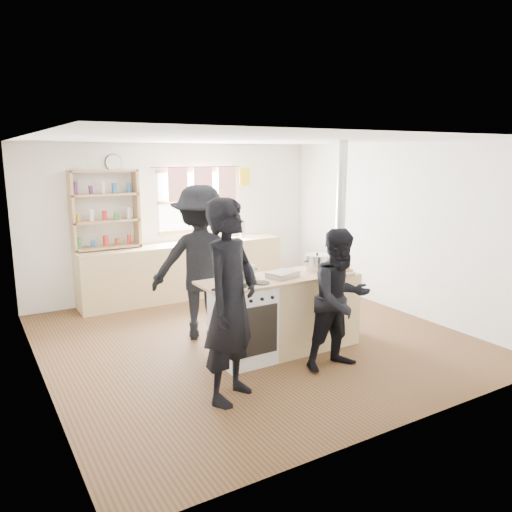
% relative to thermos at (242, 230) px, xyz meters
% --- Properties ---
extents(ground, '(5.00, 5.00, 0.01)m').
position_rel_thermos_xyz_m(ground, '(-1.09, -2.22, -1.04)').
color(ground, brown).
rests_on(ground, ground).
extents(back_counter, '(3.40, 0.55, 0.90)m').
position_rel_thermos_xyz_m(back_counter, '(-1.09, 0.00, -0.59)').
color(back_counter, '#D1B47D').
rests_on(back_counter, ground).
extents(shelving_unit, '(1.00, 0.28, 1.20)m').
position_rel_thermos_xyz_m(shelving_unit, '(-2.29, 0.12, 0.47)').
color(shelving_unit, tan).
rests_on(shelving_unit, back_counter).
extents(thermos, '(0.10, 0.10, 0.28)m').
position_rel_thermos_xyz_m(thermos, '(0.00, 0.00, 0.00)').
color(thermos, silver).
rests_on(thermos, back_counter).
extents(cooking_island, '(1.97, 0.64, 0.93)m').
position_rel_thermos_xyz_m(cooking_island, '(-0.94, -2.77, -0.57)').
color(cooking_island, white).
rests_on(cooking_island, ground).
extents(skillet_greens, '(0.40, 0.40, 0.05)m').
position_rel_thermos_xyz_m(skillet_greens, '(-1.70, -2.87, -0.08)').
color(skillet_greens, black).
rests_on(skillet_greens, cooking_island).
extents(roast_tray, '(0.40, 0.34, 0.06)m').
position_rel_thermos_xyz_m(roast_tray, '(-1.02, -2.81, -0.07)').
color(roast_tray, silver).
rests_on(roast_tray, cooking_island).
extents(stockpot_stove, '(0.22, 0.22, 0.18)m').
position_rel_thermos_xyz_m(stockpot_stove, '(-1.43, -2.67, -0.03)').
color(stockpot_stove, '#B1B1B3').
rests_on(stockpot_stove, cooking_island).
extents(stockpot_counter, '(0.30, 0.30, 0.22)m').
position_rel_thermos_xyz_m(stockpot_counter, '(-0.48, -2.75, -0.01)').
color(stockpot_counter, silver).
rests_on(stockpot_counter, cooking_island).
extents(bread_board, '(0.30, 0.23, 0.12)m').
position_rel_thermos_xyz_m(bread_board, '(-0.24, -2.89, -0.06)').
color(bread_board, tan).
rests_on(bread_board, cooking_island).
extents(flue_heater, '(0.35, 0.35, 2.50)m').
position_rel_thermos_xyz_m(flue_heater, '(-0.03, -2.63, -0.38)').
color(flue_heater, black).
rests_on(flue_heater, ground).
extents(person_near_left, '(0.85, 0.78, 1.95)m').
position_rel_thermos_xyz_m(person_near_left, '(-2.07, -3.49, -0.07)').
color(person_near_left, black).
rests_on(person_near_left, ground).
extents(person_near_right, '(0.78, 0.62, 1.56)m').
position_rel_thermos_xyz_m(person_near_right, '(-0.71, -3.47, -0.26)').
color(person_near_right, black).
rests_on(person_near_right, ground).
extents(person_far, '(1.45, 1.19, 1.96)m').
position_rel_thermos_xyz_m(person_far, '(-1.60, -1.82, -0.06)').
color(person_far, black).
rests_on(person_far, ground).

